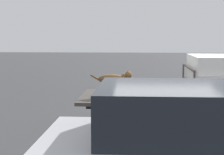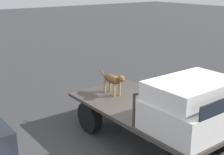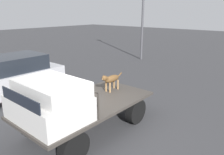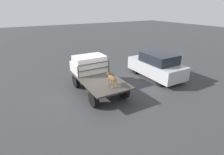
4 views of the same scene
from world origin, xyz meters
The scene contains 6 objects.
ground_plane centered at (0.00, 0.00, 0.00)m, with size 80.00×80.00×0.00m, color #38383A.
flatbed_truck centered at (0.00, 0.00, 0.63)m, with size 4.14×2.08×0.87m.
truck_cab centered at (1.27, 0.00, 1.34)m, with size 1.43×1.96×0.99m.
truck_headboard centered at (0.52, 0.00, 1.35)m, with size 0.04×1.96×0.72m.
dog centered at (-1.24, -0.14, 1.28)m, with size 1.04×0.24×0.65m.
parked_sedan centered at (0.07, -4.41, 0.86)m, with size 4.01×1.86×1.73m.
Camera 1 is at (-0.72, -9.01, 2.35)m, focal length 60.00 mm.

